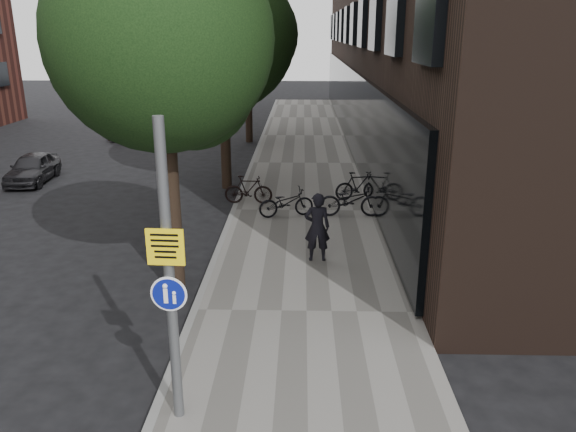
{
  "coord_description": "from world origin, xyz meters",
  "views": [
    {
      "loc": [
        0.14,
        -6.72,
        5.42
      ],
      "look_at": [
        -0.13,
        3.67,
        2.0
      ],
      "focal_mm": 35.0,
      "sensor_mm": 36.0,
      "label": 1
    }
  ],
  "objects_px": {
    "signpost": "(169,277)",
    "pedestrian": "(317,227)",
    "parked_bike_facade_near": "(351,200)",
    "parked_car_near": "(33,168)"
  },
  "relations": [
    {
      "from": "parked_bike_facade_near",
      "to": "parked_car_near",
      "type": "bearing_deg",
      "value": 69.92
    },
    {
      "from": "pedestrian",
      "to": "parked_car_near",
      "type": "xyz_separation_m",
      "value": [
        -10.53,
        7.66,
        -0.42
      ]
    },
    {
      "from": "pedestrian",
      "to": "signpost",
      "type": "bearing_deg",
      "value": 68.21
    },
    {
      "from": "pedestrian",
      "to": "parked_bike_facade_near",
      "type": "xyz_separation_m",
      "value": [
        1.09,
        3.46,
        -0.35
      ]
    },
    {
      "from": "parked_car_near",
      "to": "signpost",
      "type": "bearing_deg",
      "value": -62.65
    },
    {
      "from": "signpost",
      "to": "parked_car_near",
      "type": "height_order",
      "value": "signpost"
    },
    {
      "from": "parked_bike_facade_near",
      "to": "signpost",
      "type": "bearing_deg",
      "value": 160.73
    },
    {
      "from": "parked_bike_facade_near",
      "to": "parked_car_near",
      "type": "relative_size",
      "value": 0.59
    },
    {
      "from": "signpost",
      "to": "parked_bike_facade_near",
      "type": "bearing_deg",
      "value": 73.89
    },
    {
      "from": "signpost",
      "to": "pedestrian",
      "type": "height_order",
      "value": "signpost"
    }
  ]
}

